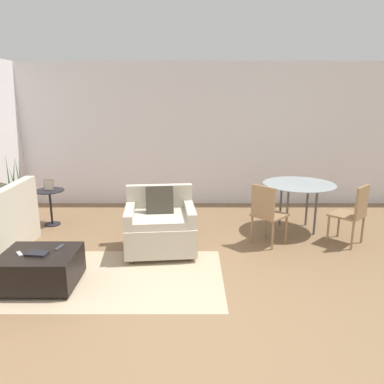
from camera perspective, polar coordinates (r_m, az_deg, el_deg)
The scene contains 14 objects.
ground_plane at distance 4.01m, azimuth 0.03°, elevation -17.51°, with size 20.00×20.00×0.00m, color brown.
wall_back at distance 7.37m, azimuth 0.10°, elevation 8.64°, with size 12.00×0.06×2.75m.
area_rug at distance 4.74m, azimuth -13.43°, elevation -12.54°, with size 2.91×1.56×0.01m.
armchair at distance 5.25m, azimuth -4.71°, elevation -5.22°, with size 1.02×0.95×0.91m.
ottoman at distance 4.69m, azimuth -21.96°, elevation -10.63°, with size 0.83×0.70×0.40m.
book_stack at distance 4.57m, azimuth -22.43°, elevation -8.65°, with size 0.25×0.17×0.03m.
tv_remote_primary at distance 4.68m, azimuth -19.40°, elevation -7.92°, with size 0.07×0.17×0.01m.
tv_remote_secondary at distance 4.67m, azimuth -24.66°, elevation -8.50°, with size 0.12×0.13×0.01m.
potted_plant at distance 7.04m, azimuth -24.77°, elevation -2.39°, with size 0.37×0.37×1.22m.
side_table at distance 6.68m, azimuth -20.65°, elevation -1.19°, with size 0.48×0.48×0.60m.
picture_frame at distance 6.62m, azimuth -20.85°, elevation 1.02°, with size 0.16×0.07×0.18m.
dining_table at distance 6.18m, azimuth 16.12°, elevation 0.46°, with size 1.13×1.13×0.77m.
dining_chair_near_left at distance 5.49m, azimuth 11.44°, elevation -2.84°, with size 0.59×0.59×0.90m.
dining_chair_near_right at distance 5.87m, azimuth 23.54°, elevation -2.67°, with size 0.59×0.59×0.90m.
Camera 1 is at (0.01, -3.40, 2.12)m, focal length 35.00 mm.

